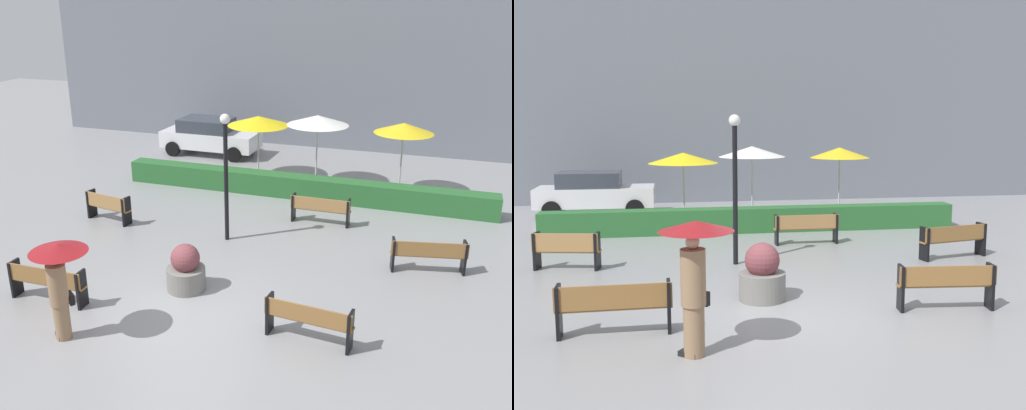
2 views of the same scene
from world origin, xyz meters
TOP-DOWN VIEW (x-y plane):
  - ground_plane at (0.00, 0.00)m, footprint 60.00×60.00m
  - bench_near_right at (2.92, -0.10)m, footprint 1.84×0.50m
  - bench_near_left at (-3.07, -0.48)m, footprint 1.90×0.39m
  - bench_far_right at (4.99, 3.92)m, footprint 1.89×0.74m
  - bench_back_row at (1.67, 6.23)m, footprint 1.83×0.38m
  - bench_far_left at (-4.55, 4.26)m, footprint 1.59×0.64m
  - pedestrian_with_umbrella at (-1.79, -1.56)m, footprint 1.14×1.14m
  - planter_pot at (-0.37, 1.11)m, footprint 0.92×0.92m
  - lamp_post at (-0.56, 4.18)m, footprint 0.28×0.28m
  - patio_umbrella_yellow at (-1.64, 10.04)m, footprint 2.30×2.30m
  - patio_umbrella_white at (0.63, 9.96)m, footprint 2.23×2.23m
  - patio_umbrella_yellow_far at (3.64, 9.94)m, footprint 2.03×2.03m
  - hedge_strip at (0.46, 8.40)m, footprint 12.88×0.70m
  - building_facade at (0.00, 16.00)m, footprint 28.00×1.20m
  - parked_car at (-4.82, 12.72)m, footprint 4.21×1.99m

SIDE VIEW (x-z plane):
  - ground_plane at x=0.00m, z-range 0.00..0.00m
  - hedge_strip at x=0.46m, z-range 0.00..0.76m
  - planter_pot at x=-0.37m, z-range -0.08..1.07m
  - bench_back_row at x=1.67m, z-range 0.08..0.93m
  - bench_far_right at x=4.99m, z-range 0.08..0.94m
  - bench_far_left at x=-4.55m, z-range 0.07..0.96m
  - bench_near_right at x=2.92m, z-range 0.09..0.96m
  - bench_near_left at x=-3.07m, z-range 0.09..0.97m
  - parked_car at x=-4.82m, z-range 0.03..1.60m
  - pedestrian_with_umbrella at x=-1.79m, z-range 0.39..2.45m
  - patio_umbrella_yellow at x=-1.64m, z-range 1.02..3.41m
  - lamp_post at x=-0.56m, z-range 0.43..4.07m
  - patio_umbrella_yellow_far at x=3.64m, z-range 1.08..3.60m
  - patio_umbrella_white at x=0.63m, z-range 1.11..3.70m
  - building_facade at x=0.00m, z-range 0.00..10.45m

